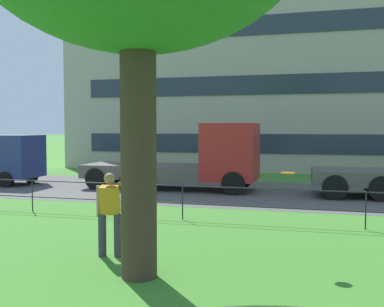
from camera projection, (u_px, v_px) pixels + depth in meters
street_strip at (167, 190)px, 19.19m from camera, size 80.00×7.64×0.01m
park_fence at (104, 192)px, 13.55m from camera, size 33.84×0.04×1.00m
person_thrower at (110, 211)px, 9.20m from camera, size 0.51×0.83×1.68m
frisbee at (288, 173)px, 8.83m from camera, size 0.30×0.30×0.03m
flatbed_truck_far_left at (195, 160)px, 19.10m from camera, size 7.31×2.44×2.75m
apartment_building_background at (264, 40)px, 31.39m from camera, size 24.29×11.45×17.06m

